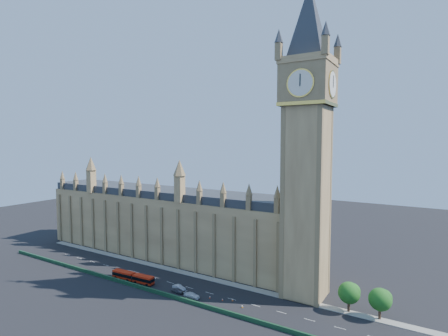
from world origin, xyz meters
The scene contains 15 objects.
ground centered at (0.00, 0.00, 0.00)m, with size 400.00×400.00×0.00m, color black.
palace_westminster centered at (-25.00, 22.00, 13.86)m, with size 120.00×20.00×28.00m.
elizabeth_tower centered at (38.00, 13.99, 54.56)m, with size 20.59×20.59×105.00m.
bridge_parapet centered at (0.00, -9.00, 0.60)m, with size 160.00×0.60×1.20m, color #1E4C2D.
kerb_north centered at (0.00, 9.50, 0.08)m, with size 160.00×3.00×0.16m, color gray.
tree_east_near centered at (52.22, 10.08, 5.64)m, with size 6.00×6.00×8.50m.
tree_east_far centered at (60.22, 10.08, 5.64)m, with size 6.00×6.00×8.50m.
red_bus centered at (-15.60, -5.85, 1.51)m, with size 16.95×3.53×2.86m.
car_grey centered at (3.21, -5.05, 0.71)m, with size 1.69×4.19×1.43m, color #44454C.
car_silver centered at (2.16, -3.10, 0.77)m, with size 1.63×4.66×1.54m, color #B5B7BD.
car_white centered at (9.11, -5.55, 0.75)m, with size 2.10×5.16×1.50m, color silver.
cone_a centered at (25.33, -3.24, 0.37)m, with size 0.52×0.52×0.74m.
cone_b centered at (20.81, -0.97, 0.37)m, with size 0.60×0.60×0.74m.
cone_c centered at (18.16, -2.38, 0.33)m, with size 0.50×0.50×0.67m.
cone_d centered at (14.00, -3.06, 0.36)m, with size 0.52×0.52×0.72m.
Camera 1 is at (71.00, -88.92, 47.52)m, focal length 28.00 mm.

